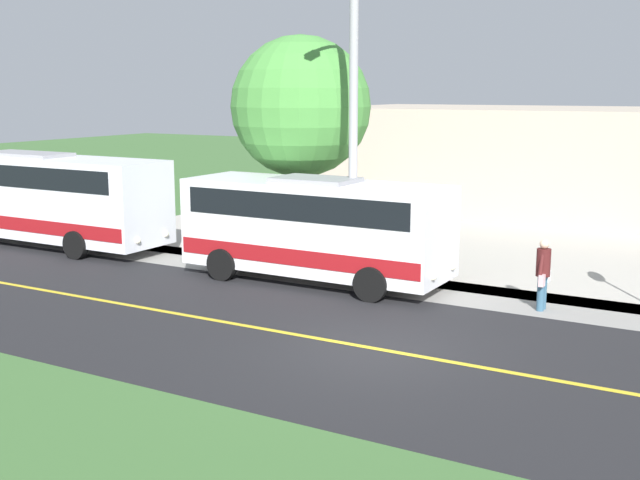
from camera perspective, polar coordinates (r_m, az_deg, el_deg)
The scene contains 11 objects.
ground_plane at distance 16.68m, azimuth 3.90°, elevation -7.74°, with size 120.00×120.00×0.00m, color #3D6633.
road_surface at distance 16.67m, azimuth 3.90°, elevation -7.72°, with size 8.00×100.00×0.01m, color black.
sidewalk at distance 21.29m, azimuth 10.06°, elevation -3.78°, with size 2.40×100.00×0.01m, color gray.
parking_lot_surface at distance 27.44m, azimuth 21.15°, elevation -1.09°, with size 14.00×36.00×0.01m, color #B2ADA3.
road_centre_line at distance 16.67m, azimuth 3.90°, elevation -7.71°, with size 0.16×100.00×0.00m, color gold.
shuttle_bus_front at distance 22.02m, azimuth -0.32°, elevation 1.10°, with size 2.70×7.58×2.90m.
transit_bus_rear at distance 29.35m, azimuth -20.03°, elevation 3.13°, with size 2.62×11.09×3.14m.
pedestrian_with_bags at distance 19.97m, azimuth 15.60°, elevation -2.22°, with size 0.72×0.34×1.74m.
street_light_pole at distance 21.60m, azimuth 2.26°, elevation 9.71°, with size 1.97×0.24×8.97m.
tree_curbside at distance 25.32m, azimuth -1.38°, elevation 9.45°, with size 4.40×4.40×6.93m.
commercial_building at distance 36.46m, azimuth 18.71°, elevation 5.36°, with size 10.00×22.75×4.46m, color #B7A893.
Camera 1 is at (14.25, 6.88, 5.27)m, focal length 44.95 mm.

